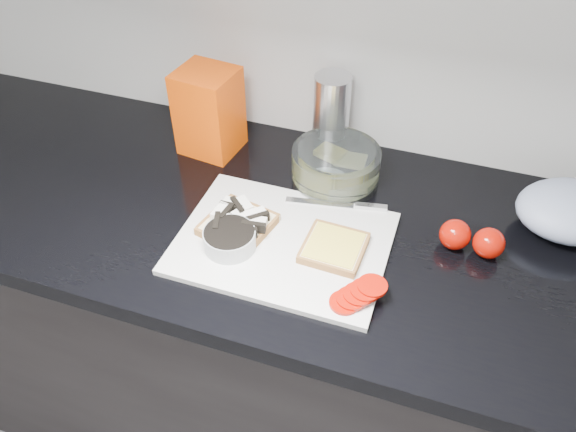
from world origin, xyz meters
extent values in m
cube|color=silver|center=(0.00, 1.50, 1.25)|extent=(3.50, 0.02, 2.50)
cube|color=black|center=(0.00, 1.20, 0.43)|extent=(3.50, 0.60, 0.86)
cube|color=black|center=(0.00, 1.20, 0.88)|extent=(3.50, 0.64, 0.04)
cube|color=silver|center=(-0.15, 1.12, 0.91)|extent=(0.40, 0.30, 0.01)
cube|color=#F8E2AF|center=(-0.24, 1.12, 0.92)|extent=(0.14, 0.14, 0.02)
cube|color=white|center=(-0.27, 1.16, 0.94)|extent=(0.04, 0.02, 0.02)
cube|color=black|center=(-0.27, 1.16, 0.94)|extent=(0.05, 0.01, 0.02)
cube|color=white|center=(-0.24, 1.16, 0.94)|extent=(0.05, 0.05, 0.02)
cube|color=black|center=(-0.24, 1.16, 0.94)|extent=(0.04, 0.04, 0.02)
cube|color=white|center=(-0.21, 1.14, 0.94)|extent=(0.05, 0.05, 0.02)
cube|color=black|center=(-0.21, 1.14, 0.94)|extent=(0.04, 0.04, 0.02)
cube|color=white|center=(-0.28, 1.12, 0.94)|extent=(0.03, 0.05, 0.02)
cube|color=black|center=(-0.28, 1.12, 0.94)|extent=(0.02, 0.05, 0.02)
cube|color=white|center=(-0.24, 1.12, 0.94)|extent=(0.05, 0.04, 0.02)
cube|color=black|center=(-0.24, 1.12, 0.94)|extent=(0.05, 0.03, 0.02)
cube|color=white|center=(-0.22, 1.10, 0.94)|extent=(0.05, 0.04, 0.02)
cube|color=black|center=(-0.22, 1.10, 0.94)|extent=(0.05, 0.03, 0.02)
cube|color=white|center=(-0.26, 1.09, 0.94)|extent=(0.04, 0.05, 0.02)
cube|color=black|center=(-0.26, 1.09, 0.94)|extent=(0.02, 0.05, 0.02)
cube|color=white|center=(-0.20, 1.12, 0.94)|extent=(0.05, 0.03, 0.02)
cube|color=black|center=(-0.20, 1.12, 0.94)|extent=(0.05, 0.02, 0.02)
cube|color=#F8E2AF|center=(-0.05, 1.12, 0.92)|extent=(0.12, 0.12, 0.01)
cube|color=yellow|center=(-0.05, 1.12, 0.93)|extent=(0.10, 0.10, 0.00)
cylinder|color=#A50E03|center=(0.00, 1.00, 0.92)|extent=(0.06, 0.06, 0.01)
cylinder|color=#A50E03|center=(0.01, 1.01, 0.92)|extent=(0.07, 0.07, 0.01)
cylinder|color=#A50E03|center=(0.02, 1.02, 0.92)|extent=(0.07, 0.07, 0.01)
cylinder|color=#A50E03|center=(0.03, 1.03, 0.93)|extent=(0.07, 0.07, 0.01)
cylinder|color=#A50E03|center=(0.04, 1.04, 0.93)|extent=(0.07, 0.07, 0.01)
cube|color=silver|center=(-0.11, 1.24, 0.91)|extent=(0.14, 0.04, 0.00)
cube|color=silver|center=(-0.01, 1.26, 0.92)|extent=(0.07, 0.02, 0.01)
cylinder|color=#A4A9A9|center=(-0.24, 1.07, 0.92)|extent=(0.10, 0.10, 0.05)
cylinder|color=black|center=(-0.24, 1.07, 0.95)|extent=(0.10, 0.10, 0.01)
cylinder|color=silver|center=(-0.10, 1.26, 0.90)|extent=(0.13, 0.13, 0.01)
cylinder|color=silver|center=(-0.10, 1.34, 0.94)|extent=(0.19, 0.19, 0.08)
cube|color=yellow|center=(-0.12, 1.34, 0.93)|extent=(0.07, 0.06, 0.04)
cube|color=#F0DE8F|center=(-0.07, 1.34, 0.92)|extent=(0.07, 0.06, 0.01)
cube|color=red|center=(-0.41, 1.37, 1.00)|extent=(0.14, 0.13, 0.20)
cylinder|color=silver|center=(-0.15, 1.44, 1.00)|extent=(0.08, 0.08, 0.19)
ellipsoid|color=#99A3BC|center=(0.37, 1.34, 0.95)|extent=(0.26, 0.23, 0.10)
sphere|color=#A50E03|center=(0.16, 1.22, 0.93)|extent=(0.06, 0.06, 0.06)
sphere|color=#A50E03|center=(0.23, 1.22, 0.93)|extent=(0.06, 0.06, 0.06)
camera|label=1|loc=(0.11, 0.40, 1.67)|focal=35.00mm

